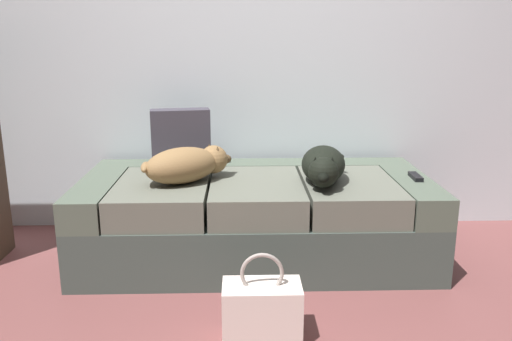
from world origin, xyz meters
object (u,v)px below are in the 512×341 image
object	(u,v)px
couch	(256,217)
dog_tan	(187,164)
handbag	(262,311)
throw_pillow	(181,138)
dog_dark	(323,165)
tv_remote	(416,177)

from	to	relation	value
couch	dog_tan	distance (m)	0.49
handbag	throw_pillow	bearing A→B (deg)	111.27
dog_dark	handbag	xyz separation A→B (m)	(-0.35, -0.73, -0.43)
dog_dark	dog_tan	bearing A→B (deg)	176.81
dog_dark	tv_remote	xyz separation A→B (m)	(0.51, 0.06, -0.08)
dog_tan	dog_dark	bearing A→B (deg)	-3.19
couch	handbag	size ratio (longest dim) A/B	5.02
couch	dog_dark	bearing A→B (deg)	-19.27
couch	throw_pillow	size ratio (longest dim) A/B	5.58
tv_remote	handbag	world-z (taller)	tv_remote
tv_remote	throw_pillow	world-z (taller)	throw_pillow
dog_dark	tv_remote	world-z (taller)	dog_dark
dog_dark	throw_pillow	world-z (taller)	throw_pillow
couch	tv_remote	bearing A→B (deg)	-3.89
dog_tan	dog_dark	size ratio (longest dim) A/B	0.92
tv_remote	throw_pillow	size ratio (longest dim) A/B	0.44
couch	handbag	xyz separation A→B (m)	(-0.00, -0.85, -0.10)
dog_dark	handbag	size ratio (longest dim) A/B	1.45
throw_pillow	dog_tan	bearing A→B (deg)	-78.35
couch	handbag	bearing A→B (deg)	-90.06
couch	dog_dark	distance (m)	0.49
couch	throw_pillow	distance (m)	0.64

